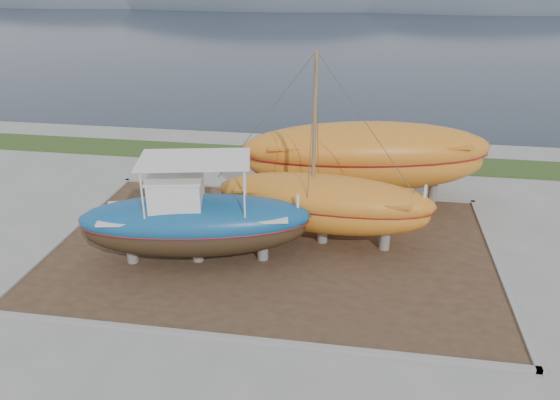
% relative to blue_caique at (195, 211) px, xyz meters
% --- Properties ---
extents(ground, '(140.00, 140.00, 0.00)m').
position_rel_blue_caique_xyz_m(ground, '(2.78, -2.52, -2.24)').
color(ground, gray).
rests_on(ground, ground).
extents(dirt_patch, '(18.00, 12.00, 0.06)m').
position_rel_blue_caique_xyz_m(dirt_patch, '(2.78, 1.48, -2.21)').
color(dirt_patch, '#422D1E').
rests_on(dirt_patch, ground).
extents(curb_frame, '(18.60, 12.60, 0.15)m').
position_rel_blue_caique_xyz_m(curb_frame, '(2.78, 1.48, -2.16)').
color(curb_frame, gray).
rests_on(curb_frame, ground).
extents(grass_strip, '(44.00, 3.00, 0.08)m').
position_rel_blue_caique_xyz_m(grass_strip, '(2.78, 12.98, -2.20)').
color(grass_strip, '#284219').
rests_on(grass_strip, ground).
extents(sea, '(260.00, 100.00, 0.04)m').
position_rel_blue_caique_xyz_m(sea, '(2.78, 67.48, -2.24)').
color(sea, '#192332').
rests_on(sea, ground).
extents(mountain_ridge, '(200.00, 36.00, 20.00)m').
position_rel_blue_caique_xyz_m(mountain_ridge, '(2.78, 122.48, -2.24)').
color(mountain_ridge, '#333D49').
rests_on(mountain_ridge, ground).
extents(blue_caique, '(9.45, 4.61, 4.36)m').
position_rel_blue_caique_xyz_m(blue_caique, '(0.00, 0.00, 0.00)').
color(blue_caique, '#155187').
rests_on(blue_caique, dirt_patch).
extents(white_dinghy, '(3.98, 2.72, 1.12)m').
position_rel_blue_caique_xyz_m(white_dinghy, '(-3.08, 2.28, -1.62)').
color(white_dinghy, white).
rests_on(white_dinghy, dirt_patch).
extents(orange_sailboat, '(9.33, 3.46, 8.02)m').
position_rel_blue_caique_xyz_m(orange_sailboat, '(4.81, 2.37, 1.83)').
color(orange_sailboat, orange).
rests_on(orange_sailboat, dirt_patch).
extents(orange_bare_hull, '(12.44, 5.70, 3.93)m').
position_rel_blue_caique_xyz_m(orange_bare_hull, '(6.47, 6.89, -0.21)').
color(orange_bare_hull, orange).
rests_on(orange_bare_hull, dirt_patch).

